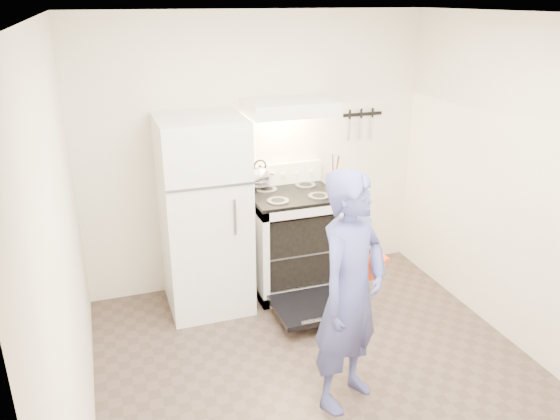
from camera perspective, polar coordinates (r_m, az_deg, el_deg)
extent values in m
plane|color=brown|center=(4.09, 5.50, -18.11)|extent=(3.60, 3.60, 0.00)
cube|color=white|center=(5.03, -2.44, 5.88)|extent=(3.20, 0.02, 2.50)
cube|color=white|center=(4.70, -7.91, -0.57)|extent=(0.70, 0.70, 1.70)
cube|color=white|center=(5.08, 1.25, -3.45)|extent=(0.76, 0.65, 0.92)
cube|color=black|center=(4.90, 1.29, 1.60)|extent=(0.76, 0.65, 0.03)
cube|color=white|center=(5.11, 0.20, 3.84)|extent=(0.76, 0.07, 0.20)
cube|color=black|center=(4.75, 3.73, -9.98)|extent=(0.70, 0.54, 0.04)
cube|color=slate|center=(5.09, 1.25, -3.65)|extent=(0.60, 0.52, 0.01)
cube|color=white|center=(4.76, 1.06, 10.71)|extent=(0.76, 0.50, 0.12)
cube|color=black|center=(5.33, 8.61, 9.88)|extent=(0.40, 0.02, 0.03)
cylinder|color=#82684A|center=(5.17, 1.78, -3.06)|extent=(0.36, 0.36, 0.02)
cylinder|color=silver|center=(4.74, 5.71, 2.23)|extent=(0.11, 0.11, 0.13)
imported|color=#3A467D|center=(3.56, 7.37, -8.61)|extent=(0.72, 0.64, 1.65)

